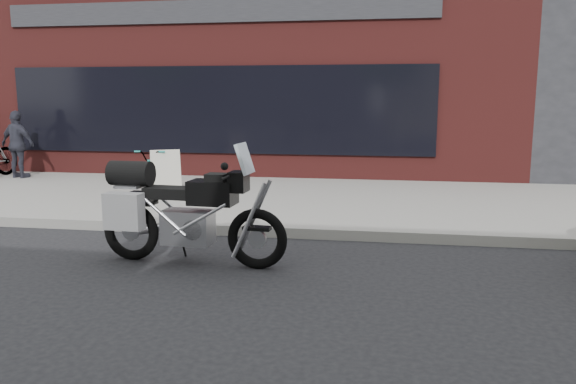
{
  "coord_description": "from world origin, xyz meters",
  "views": [
    {
      "loc": [
        1.81,
        -3.68,
        1.99
      ],
      "look_at": [
        0.7,
        2.97,
        0.85
      ],
      "focal_mm": 35.0,
      "sensor_mm": 36.0,
      "label": 1
    }
  ],
  "objects_px": {
    "cafe_patron_right": "(18,144)",
    "bicycle_front": "(156,171)",
    "motorcycle": "(179,212)",
    "sandwich_sign": "(166,173)"
  },
  "relations": [
    {
      "from": "cafe_patron_right",
      "to": "bicycle_front",
      "type": "bearing_deg",
      "value": 171.48
    },
    {
      "from": "motorcycle",
      "to": "bicycle_front",
      "type": "relative_size",
      "value": 1.42
    },
    {
      "from": "motorcycle",
      "to": "bicycle_front",
      "type": "distance_m",
      "value": 4.44
    },
    {
      "from": "sandwich_sign",
      "to": "cafe_patron_right",
      "type": "xyz_separation_m",
      "value": [
        -4.25,
        1.75,
        0.34
      ]
    },
    {
      "from": "sandwich_sign",
      "to": "motorcycle",
      "type": "bearing_deg",
      "value": -92.62
    },
    {
      "from": "sandwich_sign",
      "to": "cafe_patron_right",
      "type": "distance_m",
      "value": 4.61
    },
    {
      "from": "bicycle_front",
      "to": "cafe_patron_right",
      "type": "xyz_separation_m",
      "value": [
        -3.93,
        1.43,
        0.34
      ]
    },
    {
      "from": "bicycle_front",
      "to": "sandwich_sign",
      "type": "relative_size",
      "value": 1.89
    },
    {
      "from": "bicycle_front",
      "to": "sandwich_sign",
      "type": "xyz_separation_m",
      "value": [
        0.32,
        -0.32,
        0.0
      ]
    },
    {
      "from": "sandwich_sign",
      "to": "cafe_patron_right",
      "type": "relative_size",
      "value": 0.56
    }
  ]
}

